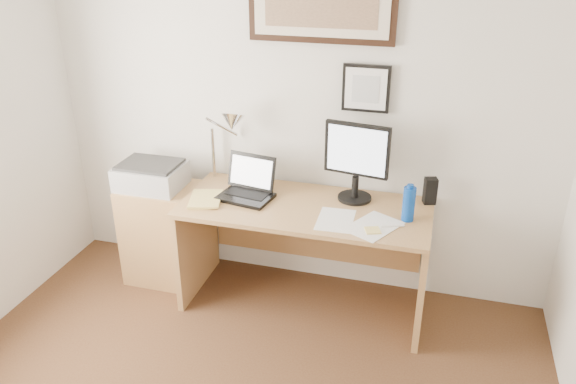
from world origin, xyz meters
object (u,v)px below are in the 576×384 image
(water_bottle, at_px, (409,204))
(lcd_monitor, at_px, (356,158))
(side_cabinet, at_px, (163,233))
(printer, at_px, (151,175))
(desk, at_px, (308,232))
(laptop, at_px, (248,188))
(book, at_px, (190,199))

(water_bottle, bearing_deg, lcd_monitor, 151.60)
(side_cabinet, height_order, lcd_monitor, lcd_monitor)
(side_cabinet, xyz_separation_m, printer, (-0.04, -0.01, 0.45))
(desk, bearing_deg, laptop, -174.37)
(book, xyz_separation_m, lcd_monitor, (1.03, 0.30, 0.28))
(laptop, bearing_deg, water_bottle, -3.41)
(water_bottle, bearing_deg, printer, 178.12)
(water_bottle, distance_m, lcd_monitor, 0.45)
(water_bottle, height_order, desk, water_bottle)
(water_bottle, height_order, book, water_bottle)
(laptop, xyz_separation_m, lcd_monitor, (0.69, 0.13, 0.23))
(water_bottle, relative_size, lcd_monitor, 0.42)
(side_cabinet, bearing_deg, lcd_monitor, 5.34)
(printer, bearing_deg, book, -24.57)
(side_cabinet, relative_size, laptop, 1.94)
(laptop, bearing_deg, printer, -179.60)
(book, bearing_deg, laptop, 27.13)
(desk, xyz_separation_m, printer, (-1.11, -0.04, 0.30))
(laptop, distance_m, printer, 0.71)
(desk, distance_m, printer, 1.15)
(book, bearing_deg, water_bottle, 4.56)
(side_cabinet, distance_m, printer, 0.45)
(water_bottle, xyz_separation_m, desk, (-0.65, 0.10, -0.34))
(book, relative_size, desk, 0.17)
(water_bottle, relative_size, printer, 0.49)
(laptop, bearing_deg, side_cabinet, 179.62)
(lcd_monitor, bearing_deg, side_cabinet, -174.66)
(book, distance_m, laptop, 0.38)
(book, xyz_separation_m, laptop, (0.34, 0.17, 0.05))
(book, bearing_deg, desk, 16.04)
(water_bottle, distance_m, printer, 1.76)
(side_cabinet, bearing_deg, book, -28.26)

